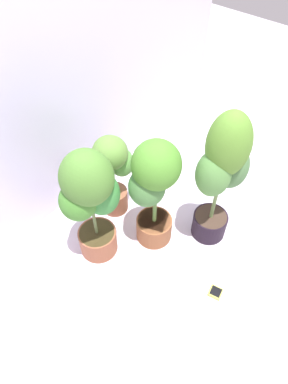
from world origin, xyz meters
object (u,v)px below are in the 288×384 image
(potted_plant_back_center, at_px, (112,169))
(potted_plant_center, at_px, (153,187))
(potted_plant_back_left, at_px, (91,198))
(hygrometer_box, at_px, (216,292))
(potted_plant_front_right, at_px, (222,171))

(potted_plant_back_center, bearing_deg, potted_plant_center, -93.25)
(potted_plant_back_center, bearing_deg, potted_plant_back_left, -153.31)
(hygrometer_box, bearing_deg, potted_plant_back_center, -107.94)
(potted_plant_back_left, xyz_separation_m, potted_plant_center, (0.32, -0.21, -0.01))
(potted_plant_front_right, xyz_separation_m, potted_plant_center, (-0.30, 0.28, -0.09))
(potted_plant_back_center, xyz_separation_m, hygrometer_box, (-0.09, -0.97, -0.40))
(potted_plant_front_right, bearing_deg, potted_plant_back_center, 112.57)
(potted_plant_back_center, distance_m, hygrometer_box, 1.05)
(potted_plant_center, relative_size, hygrometer_box, 9.01)
(potted_plant_back_center, height_order, potted_plant_front_right, potted_plant_front_right)
(potted_plant_center, bearing_deg, potted_plant_back_left, 145.70)
(potted_plant_back_center, distance_m, potted_plant_center, 0.40)
(potted_plant_back_left, height_order, potted_plant_center, potted_plant_back_left)
(potted_plant_back_center, height_order, potted_plant_center, potted_plant_center)
(potted_plant_front_right, height_order, potted_plant_center, potted_plant_front_right)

